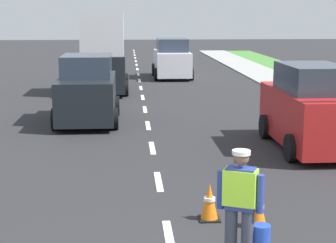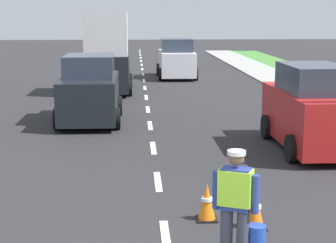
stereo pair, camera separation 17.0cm
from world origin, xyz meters
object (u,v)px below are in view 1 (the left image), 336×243
at_px(traffic_cone_far, 209,202).
at_px(car_outgoing_far, 172,60).
at_px(car_parked_curbside, 310,110).
at_px(car_oncoming_lead, 87,91).
at_px(traffic_cone_near, 258,209).
at_px(delivery_truck, 104,57).
at_px(road_worker, 242,201).

xyz_separation_m(traffic_cone_far, car_outgoing_far, (1.06, 21.44, 0.68)).
relative_size(car_parked_curbside, car_outgoing_far, 1.01).
bearing_deg(car_oncoming_lead, traffic_cone_near, -69.89).
bearing_deg(traffic_cone_far, delivery_truck, 98.67).
height_order(delivery_truck, car_outgoing_far, delivery_truck).
distance_m(car_parked_curbside, car_outgoing_far, 16.67).
height_order(road_worker, car_oncoming_lead, car_oncoming_lead).
bearing_deg(car_parked_curbside, car_oncoming_lead, 146.08).
distance_m(delivery_truck, car_outgoing_far, 6.53).
distance_m(traffic_cone_near, traffic_cone_far, 0.86).
bearing_deg(delivery_truck, road_worker, -81.55).
bearing_deg(car_parked_curbside, traffic_cone_near, -116.00).
bearing_deg(traffic_cone_far, car_oncoming_lead, 106.66).
height_order(road_worker, car_outgoing_far, car_outgoing_far).
bearing_deg(traffic_cone_near, car_oncoming_lead, 110.11).
relative_size(delivery_truck, car_outgoing_far, 1.12).
bearing_deg(road_worker, delivery_truck, 98.45).
height_order(car_parked_curbside, car_oncoming_lead, car_parked_curbside).
height_order(car_parked_curbside, car_outgoing_far, car_parked_curbside).
bearing_deg(road_worker, traffic_cone_near, 67.03).
bearing_deg(traffic_cone_far, traffic_cone_near, -28.90).
height_order(traffic_cone_far, car_outgoing_far, car_outgoing_far).
bearing_deg(road_worker, car_outgoing_far, 87.86).
bearing_deg(car_oncoming_lead, car_parked_curbside, -33.92).
height_order(traffic_cone_near, traffic_cone_far, traffic_cone_far).
height_order(traffic_cone_near, car_oncoming_lead, car_oncoming_lead).
bearing_deg(car_oncoming_lead, car_outgoing_far, 73.19).
bearing_deg(car_outgoing_far, car_oncoming_lead, -106.81).
bearing_deg(delivery_truck, traffic_cone_far, -81.33).
height_order(traffic_cone_far, delivery_truck, delivery_truck).
relative_size(traffic_cone_near, delivery_truck, 0.14).
height_order(delivery_truck, car_oncoming_lead, delivery_truck).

